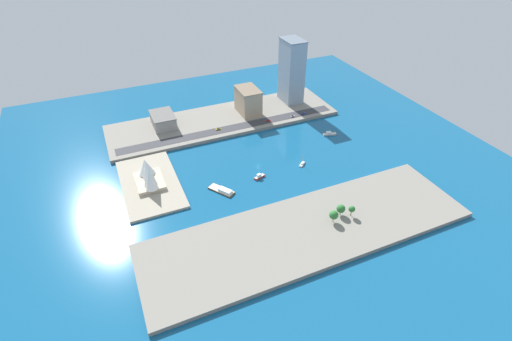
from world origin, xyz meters
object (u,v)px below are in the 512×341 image
Objects in this scene: barge_flat_brown at (222,190)px; taxi_yellow_cab at (218,129)px; apartment_midrise_tan at (248,101)px; traffic_light_waterfront at (262,122)px; tugboat_red at (260,176)px; van_white at (293,116)px; pickup_red at (268,121)px; opera_landmark at (148,174)px; hatchback_blue at (303,113)px; yacht_sleek_gray at (330,134)px; carpark_squat_concrete at (163,120)px; sailboat_small_white at (302,164)px; tower_tall_glass at (292,71)px.

taxi_yellow_cab reaches higher than barge_flat_brown.
taxi_yellow_cab is (-22.97, 42.60, -12.76)m from apartment_midrise_tan.
traffic_light_waterfront is at bearing -102.31° from taxi_yellow_cab.
tugboat_red is 110.13m from van_white.
pickup_red is (1.35, 28.21, -0.03)m from van_white.
hatchback_blue is at bearing -72.91° from opera_landmark.
yacht_sleek_gray is 0.46× the size of carpark_squat_concrete.
tugboat_red is at bearing 137.25° from van_white.
traffic_light_waterfront is 133.47m from opera_landmark.
sailboat_small_white is at bearing -86.80° from tugboat_red.
barge_flat_brown is at bearing 108.08° from yacht_sleek_gray.
traffic_light_waterfront is (-3.96, 37.93, 3.39)m from van_white.
yacht_sleek_gray is at bearing -173.01° from hatchback_blue.
tugboat_red is 120.14m from hatchback_blue.
taxi_yellow_cab is 0.80× the size of traffic_light_waterfront.
carpark_squat_concrete is 7.25× the size of van_white.
traffic_light_waterfront is at bearing 4.56° from sailboat_small_white.
van_white is (78.46, -31.99, 3.30)m from sailboat_small_white.
apartment_midrise_tan is 147.37m from opera_landmark.
yacht_sleek_gray is 112.32m from taxi_yellow_cab.
barge_flat_brown is 139.31m from van_white.
tower_tall_glass is (118.72, -91.40, 36.54)m from tugboat_red.
hatchback_blue is 95.53m from taxi_yellow_cab.
apartment_midrise_tan is at bearing 22.41° from pickup_red.
barge_flat_brown is at bearing 125.07° from hatchback_blue.
taxi_yellow_cab is (49.34, 100.87, 2.86)m from yacht_sleek_gray.
tower_tall_glass is 67.01m from pickup_red.
hatchback_blue is 183.55m from opera_landmark.
pickup_red is (0.53, 41.55, -0.02)m from hatchback_blue.
barge_flat_brown is 5.29× the size of hatchback_blue.
sailboat_small_white is 0.85× the size of yacht_sleek_gray.
yacht_sleek_gray is at bearing -125.00° from traffic_light_waterfront.
yacht_sleek_gray is 100.64m from tugboat_red.
barge_flat_brown is 1.55× the size of yacht_sleek_gray.
pickup_red is at bearing -157.59° from apartment_midrise_tan.
apartment_midrise_tan is (114.30, -70.36, 15.73)m from barge_flat_brown.
traffic_light_waterfront reaches higher than taxi_yellow_cab.
traffic_light_waterfront reaches higher than tugboat_red.
carpark_squat_concrete is at bearing 61.77° from yacht_sleek_gray.
tower_tall_glass is at bearing -89.43° from carpark_squat_concrete.
carpark_squat_concrete is at bearing 57.53° from taxi_yellow_cab.
sailboat_small_white is 79.96m from pickup_red.
carpark_squat_concrete reaches higher than pickup_red.
opera_landmark reaches higher than traffic_light_waterfront.
taxi_yellow_cab is (-30.73, -48.28, -5.51)m from carpark_squat_concrete.
pickup_red is at bearing -67.87° from opera_landmark.
opera_landmark reaches higher than hatchback_blue.
tower_tall_glass reaches higher than carpark_squat_concrete.
yacht_sleek_gray is 65.14m from pickup_red.
yacht_sleek_gray is 1.28× the size of tugboat_red.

